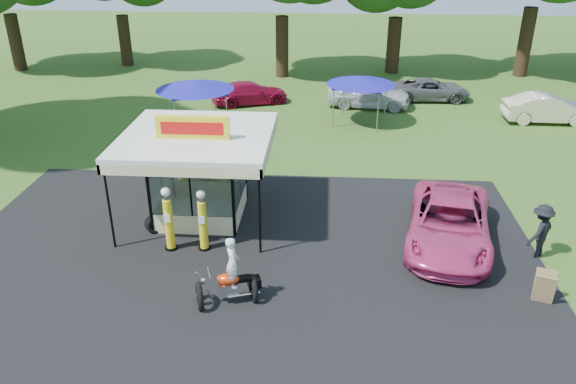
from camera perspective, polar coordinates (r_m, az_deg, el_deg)
name	(u,v)px	position (r m, az deg, el deg)	size (l,w,h in m)	color
ground	(234,295)	(17.45, -5.56, -10.37)	(120.00, 120.00, 0.00)	#2D561B
asphalt_apron	(243,259)	(19.08, -4.61, -6.81)	(20.00, 14.00, 0.04)	black
gas_station_kiosk	(200,174)	(21.21, -8.98, 1.84)	(5.40, 5.40, 4.18)	white
gas_pump_left	(169,220)	(19.45, -12.03, -2.84)	(0.44, 0.44, 2.37)	black
gas_pump_right	(203,222)	(19.25, -8.65, -3.01)	(0.43, 0.43, 2.28)	black
motorcycle	(231,277)	(16.67, -5.84, -8.60)	(2.01, 1.41, 2.27)	black
spare_tires	(154,224)	(21.04, -13.43, -3.19)	(0.85, 0.77, 0.69)	black
a_frame_sign	(544,288)	(18.39, 24.59, -8.84)	(0.63, 0.68, 1.04)	#593819
kiosk_car	(213,181)	(23.70, -7.65, 1.10)	(1.13, 2.82, 0.96)	yellow
pink_sedan	(449,223)	(20.31, 16.08, -3.03)	(2.75, 5.95, 1.65)	#D33977
spectator_east_a	(540,231)	(20.56, 24.27, -3.64)	(1.24, 0.71, 1.92)	black
bg_car_b	(250,93)	(35.61, -3.91, 10.02)	(1.93, 4.74, 1.38)	maroon
bg_car_c	(369,94)	(35.10, 8.18, 9.88)	(2.03, 5.03, 1.72)	silver
bg_car_d	(431,89)	(37.48, 14.33, 10.06)	(2.24, 4.85, 1.35)	#575659
bg_car_e	(548,109)	(35.18, 24.87, 7.70)	(1.69, 4.86, 1.60)	beige
tent_west	(195,85)	(30.19, -9.44, 10.63)	(4.10, 4.10, 2.87)	gray
tent_east	(361,81)	(31.70, 7.45, 11.15)	(3.83, 3.83, 2.68)	gray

